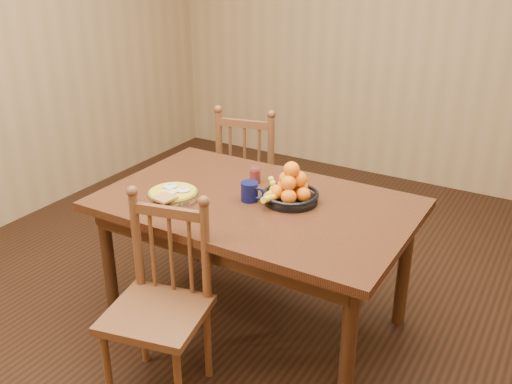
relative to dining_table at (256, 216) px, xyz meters
The scene contains 10 objects.
room 0.68m from the dining_table, ahead, with size 4.52×5.02×2.72m.
dining_table is the anchor object (origin of this frame).
chair_far 1.03m from the dining_table, 122.23° to the left, with size 0.52×0.51×0.98m.
chair_near 0.71m from the dining_table, 100.05° to the right, with size 0.51×0.49×0.94m.
breakfast_plate 0.46m from the dining_table, 160.08° to the right, with size 0.26×0.30×0.04m.
fork 0.42m from the dining_table, 135.52° to the right, with size 0.05×0.18×0.00m.
spoon 0.31m from the dining_table, 150.60° to the right, with size 0.04×0.16×0.01m.
coffee_mug 0.14m from the dining_table, 158.13° to the right, with size 0.13×0.09×0.10m.
juice_glass 0.28m from the dining_table, 121.80° to the left, with size 0.06×0.06×0.09m.
fruit_bowl 0.23m from the dining_table, 28.24° to the left, with size 0.32×0.32×0.22m.
Camera 1 is at (1.36, -2.31, 1.98)m, focal length 40.00 mm.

